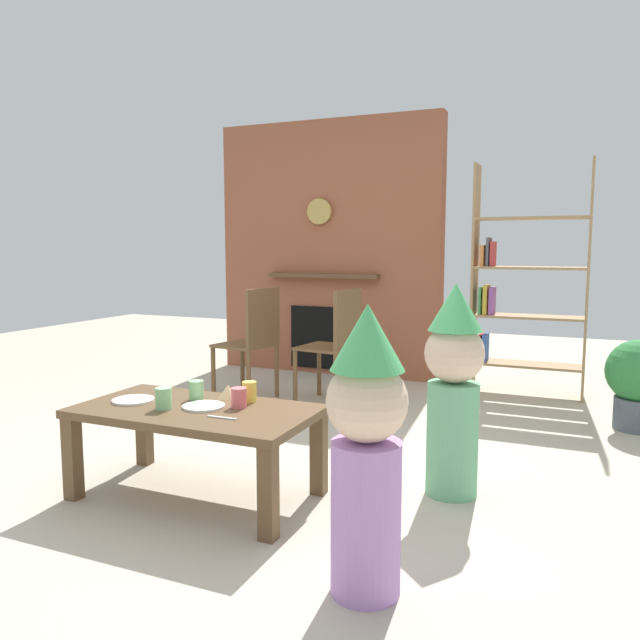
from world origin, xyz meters
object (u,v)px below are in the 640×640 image
object	(u,v)px
paper_cup_near_right	(239,398)
dining_chair_left	(254,337)
bookshelf	(520,289)
paper_plate_rear	(204,406)
paper_plate_front	(133,400)
potted_plant_tall	(639,380)
child_in_pink	(454,384)
paper_cup_far_left	(164,398)
birthday_cake_slice	(228,392)
paper_cup_near_left	(249,392)
paper_cup_center	(196,390)
child_with_cone_hat	(367,444)
dining_chair_middle	(337,339)
coffee_table	(196,421)

from	to	relation	value
paper_cup_near_right	dining_chair_left	distance (m)	1.91
bookshelf	paper_plate_rear	size ratio (longest dim) A/B	9.30
paper_plate_front	potted_plant_tall	bearing A→B (deg)	41.19
child_in_pink	paper_cup_far_left	bearing A→B (deg)	1.12
birthday_cake_slice	paper_cup_far_left	bearing A→B (deg)	-119.71
paper_cup_near_left	child_in_pink	world-z (taller)	child_in_pink
paper_cup_near_right	paper_plate_front	distance (m)	0.56
paper_cup_near_left	paper_cup_center	world-z (taller)	paper_cup_near_left
bookshelf	paper_cup_center	bearing A→B (deg)	-115.70
bookshelf	paper_cup_center	world-z (taller)	bookshelf
birthday_cake_slice	potted_plant_tall	size ratio (longest dim) A/B	0.16
paper_cup_center	child_with_cone_hat	world-z (taller)	child_with_cone_hat
dining_chair_left	dining_chair_middle	size ratio (longest dim) A/B	1.00
dining_chair_middle	paper_cup_center	bearing A→B (deg)	95.77
child_in_pink	dining_chair_left	world-z (taller)	child_in_pink
paper_plate_rear	dining_chair_left	xyz separation A→B (m)	(-0.72, 1.77, 0.06)
birthday_cake_slice	paper_plate_rear	bearing A→B (deg)	-93.87
paper_cup_near_left	paper_plate_front	bearing A→B (deg)	-157.31
child_with_cone_hat	birthday_cake_slice	bearing A→B (deg)	-10.30
paper_cup_near_left	paper_plate_rear	xyz separation A→B (m)	(-0.15, -0.19, -0.05)
paper_cup_near_right	potted_plant_tall	size ratio (longest dim) A/B	0.16
paper_plate_rear	child_with_cone_hat	world-z (taller)	child_with_cone_hat
paper_cup_center	dining_chair_left	size ratio (longest dim) A/B	0.11
child_in_pink	potted_plant_tall	bearing A→B (deg)	-145.13
coffee_table	paper_plate_front	distance (m)	0.37
paper_plate_rear	child_in_pink	size ratio (longest dim) A/B	0.19
dining_chair_left	potted_plant_tall	size ratio (longest dim) A/B	1.48
paper_plate_rear	child_in_pink	world-z (taller)	child_in_pink
paper_plate_front	dining_chair_left	distance (m)	1.83
paper_cup_far_left	child_with_cone_hat	bearing A→B (deg)	-18.61
paper_cup_near_right	dining_chair_left	size ratio (longest dim) A/B	0.11
bookshelf	potted_plant_tall	xyz separation A→B (m)	(0.84, -0.75, -0.54)
child_with_cone_hat	child_in_pink	size ratio (longest dim) A/B	0.98
paper_plate_rear	potted_plant_tall	distance (m)	2.91
paper_cup_far_left	bookshelf	bearing A→B (deg)	65.40
paper_plate_front	dining_chair_left	size ratio (longest dim) A/B	0.23
paper_plate_front	child_in_pink	world-z (taller)	child_in_pink
paper_cup_far_left	potted_plant_tall	bearing A→B (deg)	44.95
paper_cup_near_left	child_in_pink	xyz separation A→B (m)	(0.96, 0.32, 0.06)
paper_cup_near_left	potted_plant_tall	bearing A→B (deg)	45.19
paper_cup_far_left	paper_plate_front	xyz separation A→B (m)	(-0.24, 0.06, -0.05)
paper_cup_center	paper_cup_near_left	bearing A→B (deg)	14.70
paper_cup_far_left	paper_plate_front	size ratio (longest dim) A/B	0.50
coffee_table	dining_chair_middle	distance (m)	1.93
paper_cup_far_left	potted_plant_tall	world-z (taller)	potted_plant_tall
paper_cup_center	birthday_cake_slice	world-z (taller)	paper_cup_center
paper_plate_front	child_with_cone_hat	distance (m)	1.47
birthday_cake_slice	dining_chair_middle	world-z (taller)	dining_chair_middle
paper_plate_front	birthday_cake_slice	distance (m)	0.47
child_in_pink	child_with_cone_hat	bearing A→B (deg)	59.39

